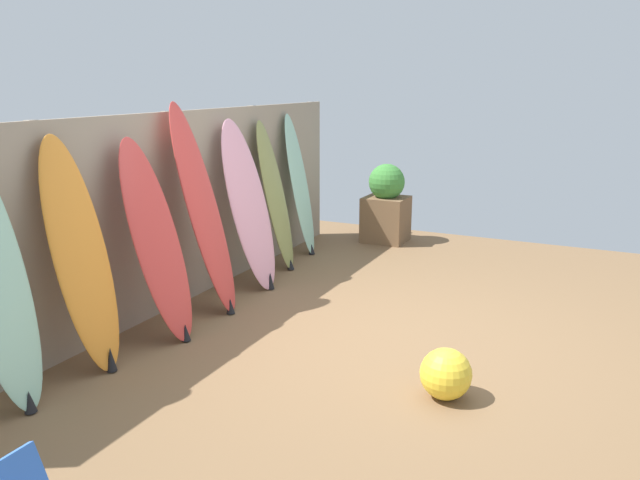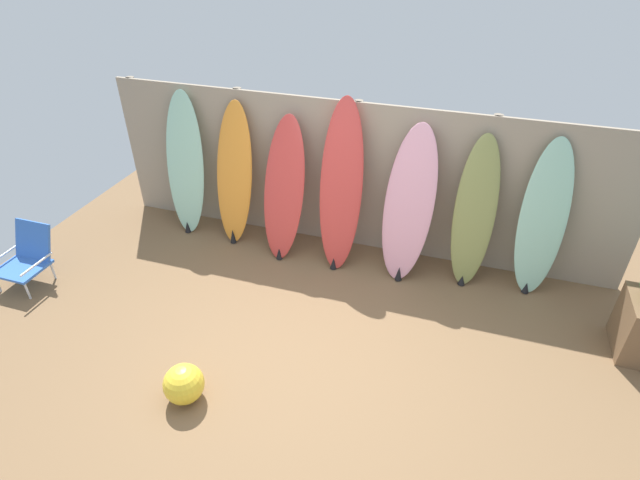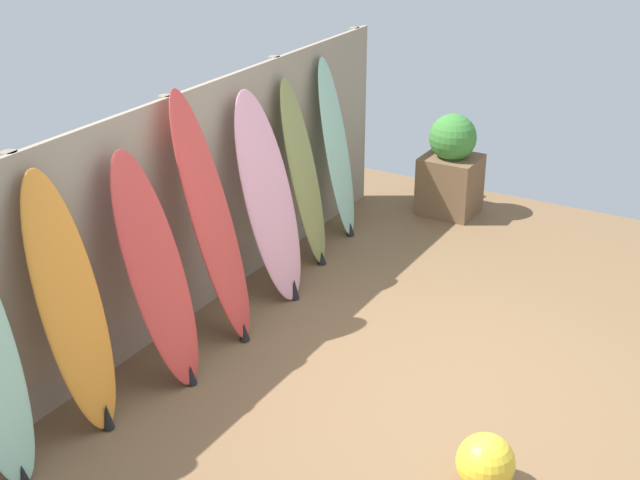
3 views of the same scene
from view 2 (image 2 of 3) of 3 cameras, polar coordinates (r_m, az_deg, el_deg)
The scene contains 11 objects.
ground at distance 4.85m, azimuth -2.58°, elevation -12.86°, with size 7.68×7.68×0.00m, color brown.
fence_back at distance 5.87m, azimuth 4.00°, elevation 7.15°, with size 6.08×0.11×1.80m.
surfboard_seafoam_0 at distance 6.43m, azimuth -15.14°, elevation 8.23°, with size 0.52×0.46×1.77m.
surfboard_orange_1 at distance 6.11m, azimuth -9.77°, elevation 7.29°, with size 0.48×0.48×1.72m.
surfboard_red_2 at distance 5.77m, azimuth -4.15°, elevation 5.69°, with size 0.51×0.58×1.65m.
surfboard_red_3 at distance 5.54m, azimuth 2.42°, elevation 6.00°, with size 0.53×0.64×1.90m.
surfboard_pink_4 at distance 5.46m, azimuth 10.11°, elevation 3.88°, with size 0.60×0.60×1.71m.
surfboard_olive_5 at distance 5.53m, azimuth 17.24°, elevation 2.87°, with size 0.46×0.46×1.66m.
surfboard_seafoam_6 at distance 5.62m, azimuth 24.10°, elevation 2.01°, with size 0.51×0.42×1.70m.
beach_chair at distance 6.38m, azimuth -30.48°, elevation -1.54°, with size 0.50×0.56×0.65m.
beach_ball at distance 4.52m, azimuth -15.31°, elevation -15.59°, with size 0.35×0.35×0.35m, color yellow.
Camera 2 is at (1.23, -3.10, 3.52)m, focal length 28.00 mm.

